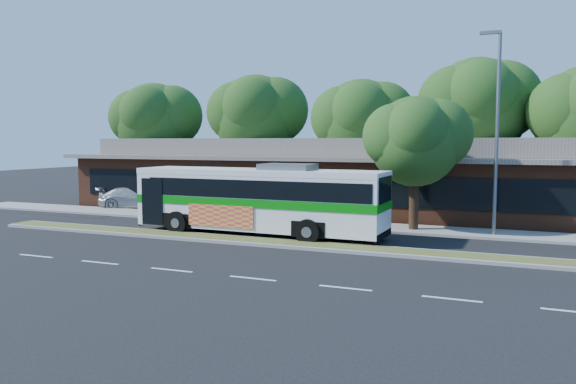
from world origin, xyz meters
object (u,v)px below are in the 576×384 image
sedan (138,198)px  sidewalk_tree (422,139)px  transit_bus (260,195)px  lamp_post (496,127)px

sedan → sidewalk_tree: bearing=-111.9°
transit_bus → lamp_post: bearing=21.4°
sedan → sidewalk_tree: sidewalk_tree is taller
transit_bus → sedan: (-11.51, 6.21, -1.12)m
transit_bus → sedan: transit_bus is taller
sedan → lamp_post: bearing=-111.6°
sedan → sidewalk_tree: size_ratio=0.76×
lamp_post → sedan: lamp_post is taller
transit_bus → sidewalk_tree: bearing=32.0°
sedan → transit_bus: bearing=-133.0°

